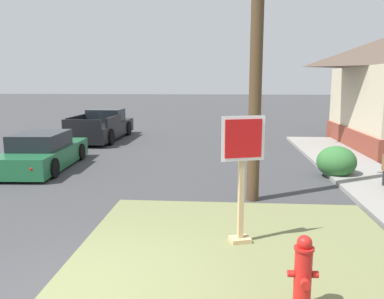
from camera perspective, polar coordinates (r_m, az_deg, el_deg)
ground_plane at (r=6.02m, az=-17.30°, el=-19.91°), size 160.00×160.00×0.00m
grass_corner_patch at (r=7.13m, az=7.07°, el=-14.25°), size 5.64×5.15×0.08m
sidewalk_strip at (r=12.23m, az=25.33°, el=-4.69°), size 2.20×18.22×0.12m
fire_hydrant at (r=5.35m, az=15.82°, el=-17.11°), size 0.38×0.34×0.99m
stop_sign at (r=6.96m, az=7.23°, el=-4.50°), size 0.75×0.38×2.29m
manhole_cover at (r=9.08m, az=-8.37°, el=-9.07°), size 0.70×0.70×0.02m
parked_sedan_green at (r=14.22m, az=-20.78°, el=-0.43°), size 2.01×4.56×1.25m
pickup_truck_black at (r=20.45m, az=-12.93°, el=3.19°), size 2.12×5.58×1.48m
shrub_by_curb at (r=12.87m, az=20.25°, el=-1.69°), size 1.19×1.19×0.97m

